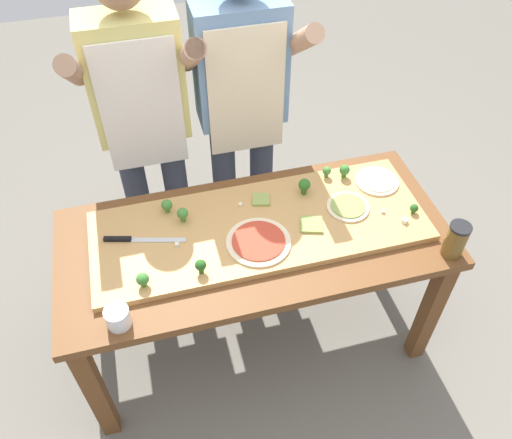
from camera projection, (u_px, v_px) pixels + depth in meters
ground_plane at (255, 333)px, 2.68m from camera, size 8.00×8.00×0.00m
prep_table at (254, 252)px, 2.21m from camera, size 1.60×0.72×0.75m
cutting_board at (260, 226)px, 2.15m from camera, size 1.38×0.50×0.03m
chefs_knife at (133, 239)px, 2.07m from camera, size 0.32×0.10×0.02m
pizza_whole_pesto_green at (348, 207)px, 2.20m from camera, size 0.18×0.18×0.02m
pizza_whole_tomato_red at (258, 242)px, 2.06m from camera, size 0.26×0.26×0.02m
pizza_whole_white_garlic at (377, 181)px, 2.31m from camera, size 0.19×0.19×0.02m
pizza_slice_near_right at (311, 224)px, 2.13m from camera, size 0.11×0.11×0.01m
pizza_slice_center at (261, 200)px, 2.23m from camera, size 0.09×0.09×0.01m
broccoli_floret_front_left at (327, 171)px, 2.32m from camera, size 0.04×0.04×0.05m
broccoli_floret_back_left at (183, 214)px, 2.12m from camera, size 0.05×0.05×0.07m
broccoli_floret_back_mid at (304, 185)px, 2.23m from camera, size 0.05×0.05×0.08m
broccoli_floret_center_left at (143, 280)px, 1.90m from camera, size 0.05×0.05×0.06m
broccoli_floret_back_right at (167, 205)px, 2.16m from camera, size 0.05×0.05×0.06m
broccoli_floret_center_right at (201, 266)px, 1.94m from camera, size 0.04×0.04×0.06m
broccoli_floret_front_mid at (414, 208)px, 2.17m from camera, size 0.03×0.03×0.04m
broccoli_floret_front_right at (345, 170)px, 2.31m from camera, size 0.05×0.05×0.07m
cheese_crumble_a at (177, 245)px, 2.05m from camera, size 0.02×0.02×0.02m
cheese_crumble_b at (405, 221)px, 2.14m from camera, size 0.03×0.03×0.02m
cheese_crumble_c at (241, 205)px, 2.21m from camera, size 0.02×0.02×0.01m
cheese_crumble_d at (383, 212)px, 2.18m from camera, size 0.02×0.02×0.01m
flour_cup at (118, 318)px, 1.82m from camera, size 0.09×0.09×0.08m
sauce_jar at (456, 240)px, 2.01m from camera, size 0.08×0.08×0.16m
cook_left at (143, 114)px, 2.30m from camera, size 0.54×0.39×1.67m
cook_right at (242, 100)px, 2.38m from camera, size 0.54×0.39×1.67m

